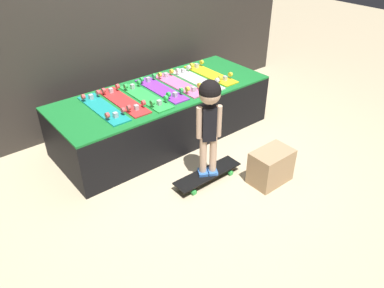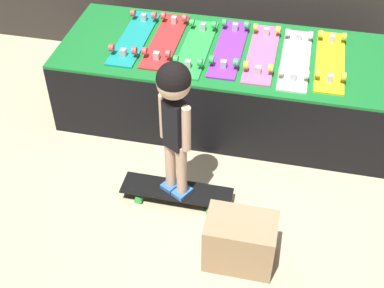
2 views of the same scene
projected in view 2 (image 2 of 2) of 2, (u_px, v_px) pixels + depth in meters
ground_plane at (211, 168)px, 3.72m from camera, size 16.00×16.00×0.00m
display_rack at (227, 84)px, 3.98m from camera, size 2.42×0.94×0.57m
skateboard_teal_on_rack at (134, 37)px, 3.90m from camera, size 0.20×0.77×0.09m
skateboard_red_on_rack at (166, 40)px, 3.87m from camera, size 0.20×0.77×0.09m
skateboard_green_on_rack at (196, 47)px, 3.79m from camera, size 0.20×0.77×0.09m
skateboard_purple_on_rack at (230, 47)px, 3.79m from camera, size 0.20×0.77×0.09m
skateboard_pink_on_rack at (262, 53)px, 3.74m from camera, size 0.20×0.77×0.09m
skateboard_white_on_rack at (296, 58)px, 3.69m from camera, size 0.20×0.77×0.09m
skateboard_yellow_on_rack at (330, 60)px, 3.67m from camera, size 0.20×0.77×0.09m
skateboard_on_floor at (177, 192)px, 3.45m from camera, size 0.72×0.19×0.09m
child at (174, 107)px, 2.99m from camera, size 0.22×0.19×0.96m
storage_box at (240, 241)px, 3.04m from camera, size 0.40×0.26×0.34m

